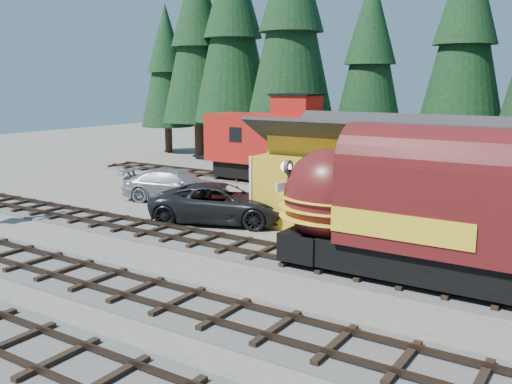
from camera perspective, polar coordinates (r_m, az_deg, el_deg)
The scene contains 7 objects.
ground at distance 18.52m, azimuth 2.11°, elevation -10.82°, with size 120.00×120.00×0.00m, color #6B665B.
track_spur at distance 38.39m, azimuth 3.21°, elevation 0.78°, with size 32.00×3.20×0.33m.
depot at distance 27.03m, azimuth 13.74°, elevation 2.37°, with size 12.80×7.00×5.30m.
locomotive at distance 19.60m, azimuth 21.66°, elevation -2.89°, with size 15.23×3.03×4.14m.
caboose at distance 38.20m, azimuth 2.71°, elevation 4.84°, with size 10.85×3.15×5.64m.
pickup_truck_a at distance 28.20m, azimuth -3.53°, elevation -1.12°, with size 3.18×6.89×1.92m, color black.
pickup_truck_b at distance 33.54m, azimuth -8.00°, elevation 0.67°, with size 2.56×6.30×1.83m, color #999CA0.
Camera 1 is at (8.84, -14.74, 6.90)m, focal length 40.00 mm.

